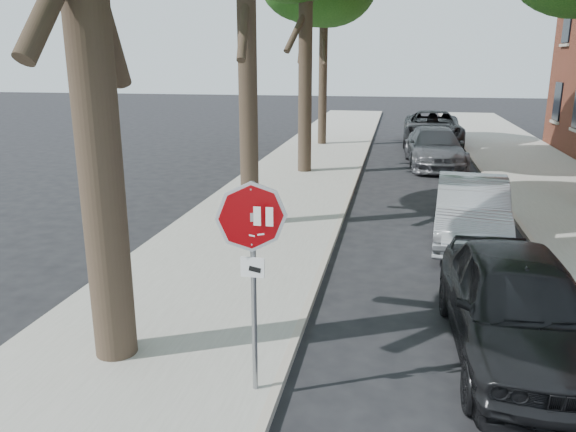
# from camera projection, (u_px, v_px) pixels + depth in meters

# --- Properties ---
(ground) EXTENTS (120.00, 120.00, 0.00)m
(ground) POSITION_uv_depth(u_px,v_px,m) (312.00, 403.00, 6.81)
(ground) COLOR black
(ground) RESTS_ON ground
(sidewalk_left) EXTENTS (4.00, 55.00, 0.12)m
(sidewalk_left) POSITION_uv_depth(u_px,v_px,m) (292.00, 184.00, 18.60)
(sidewalk_left) COLOR gray
(sidewalk_left) RESTS_ON ground
(sidewalk_right) EXTENTS (4.00, 55.00, 0.12)m
(sidewalk_right) POSITION_uv_depth(u_px,v_px,m) (566.00, 195.00, 17.04)
(sidewalk_right) COLOR gray
(sidewalk_right) RESTS_ON ground
(curb_left) EXTENTS (0.12, 55.00, 0.13)m
(curb_left) POSITION_uv_depth(u_px,v_px,m) (354.00, 186.00, 18.22)
(curb_left) COLOR #9E9384
(curb_left) RESTS_ON ground
(curb_right) EXTENTS (0.12, 55.00, 0.13)m
(curb_right) POSITION_uv_depth(u_px,v_px,m) (495.00, 192.00, 17.41)
(curb_right) COLOR #9E9384
(curb_right) RESTS_ON ground
(stop_sign) EXTENTS (0.76, 0.34, 2.61)m
(stop_sign) POSITION_uv_depth(u_px,v_px,m) (252.00, 248.00, 6.39)
(stop_sign) COLOR gray
(stop_sign) RESTS_ON sidewalk_left
(car_a) EXTENTS (1.94, 4.52, 1.52)m
(car_a) POSITION_uv_depth(u_px,v_px,m) (518.00, 306.00, 7.70)
(car_a) COLOR black
(car_a) RESTS_ON ground
(car_b) EXTENTS (1.91, 4.50, 1.45)m
(car_b) POSITION_uv_depth(u_px,v_px,m) (471.00, 210.00, 12.75)
(car_b) COLOR gray
(car_b) RESTS_ON ground
(car_c) EXTENTS (2.41, 5.19, 1.47)m
(car_c) POSITION_uv_depth(u_px,v_px,m) (434.00, 147.00, 21.83)
(car_c) COLOR #4C4D51
(car_c) RESTS_ON ground
(car_d) EXTENTS (2.79, 5.93, 1.64)m
(car_d) POSITION_uv_depth(u_px,v_px,m) (432.00, 128.00, 27.23)
(car_d) COLOR black
(car_d) RESTS_ON ground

